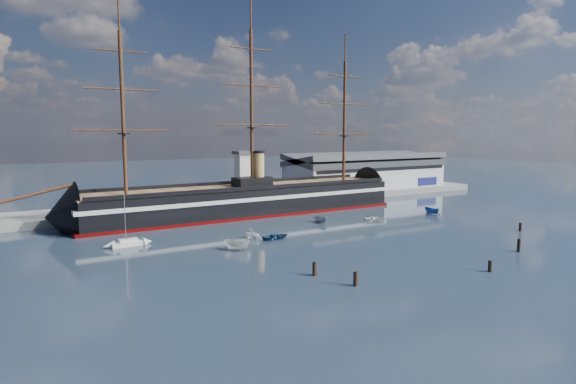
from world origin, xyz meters
TOP-DOWN VIEW (x-y plane):
  - ground at (0.00, 40.00)m, footprint 600.00×600.00m
  - quay at (10.00, 76.00)m, footprint 180.00×18.00m
  - warehouse at (58.00, 80.00)m, footprint 63.00×21.00m
  - quay_tower at (3.00, 73.00)m, footprint 5.00×5.00m
  - warship at (-4.42, 60.00)m, footprint 112.91×16.60m
  - sailboat at (-39.55, 38.91)m, footprint 6.89×2.51m
  - motorboat_a at (-22.69, 24.37)m, footprint 6.58×5.46m
  - motorboat_b at (-11.39, 28.95)m, footprint 1.68×3.75m
  - motorboat_c at (7.71, 39.30)m, footprint 5.35×2.19m
  - motorboat_d at (-15.32, 32.11)m, footprint 6.84×4.83m
  - motorboat_e at (21.13, 34.06)m, footprint 2.29×3.55m
  - motorboat_f at (41.69, 33.52)m, footprint 5.76×2.23m
  - piling_near_left at (-17.30, -4.43)m, footprint 0.64×0.64m
  - piling_near_mid at (6.01, -10.26)m, footprint 0.64×0.64m
  - piling_near_right at (22.36, -4.77)m, footprint 0.64×0.64m
  - piling_far_right at (40.67, 6.60)m, footprint 0.64×0.64m
  - piling_extra at (-19.45, 3.03)m, footprint 0.64×0.64m

SIDE VIEW (x-z plane):
  - ground at x=0.00m, z-range 0.00..0.00m
  - quay at x=10.00m, z-range -1.00..1.00m
  - motorboat_a at x=-22.69m, z-range -1.27..1.27m
  - motorboat_b at x=-11.39m, z-range -0.86..0.86m
  - motorboat_c at x=7.71m, z-range -1.05..1.05m
  - motorboat_d at x=-15.32m, z-range -1.15..1.15m
  - motorboat_e at x=21.13m, z-range -0.77..0.77m
  - motorboat_f at x=41.69m, z-range -1.14..1.14m
  - piling_near_left at x=-17.30m, z-range -1.45..1.45m
  - piling_near_mid at x=6.01m, z-range -1.29..1.29m
  - piling_near_right at x=22.36m, z-range -1.62..1.62m
  - piling_far_right at x=40.67m, z-range -1.32..1.32m
  - piling_extra at x=-19.45m, z-range -1.47..1.47m
  - sailboat at x=-39.55m, z-range -4.72..6.09m
  - warship at x=-4.42m, z-range -22.93..31.01m
  - warehouse at x=58.00m, z-range 2.18..13.78m
  - quay_tower at x=3.00m, z-range 2.25..17.25m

